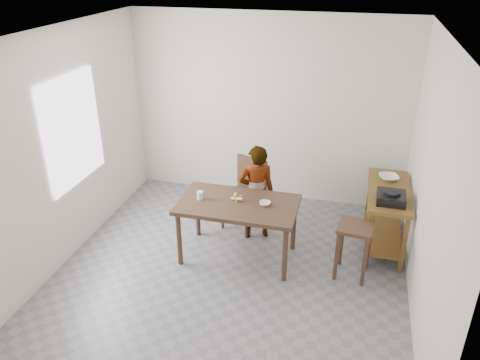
% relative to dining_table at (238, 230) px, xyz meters
% --- Properties ---
extents(floor, '(4.00, 4.00, 0.04)m').
position_rel_dining_table_xyz_m(floor, '(0.00, -0.30, -0.40)').
color(floor, slate).
rests_on(floor, ground).
extents(ceiling, '(4.00, 4.00, 0.04)m').
position_rel_dining_table_xyz_m(ceiling, '(0.00, -0.30, 2.35)').
color(ceiling, white).
rests_on(ceiling, wall_back).
extents(wall_back, '(4.00, 0.04, 2.70)m').
position_rel_dining_table_xyz_m(wall_back, '(0.00, 1.72, 0.98)').
color(wall_back, silver).
rests_on(wall_back, ground).
extents(wall_front, '(4.00, 0.04, 2.70)m').
position_rel_dining_table_xyz_m(wall_front, '(0.00, -2.32, 0.98)').
color(wall_front, silver).
rests_on(wall_front, ground).
extents(wall_left, '(0.04, 4.00, 2.70)m').
position_rel_dining_table_xyz_m(wall_left, '(-2.02, -0.30, 0.98)').
color(wall_left, silver).
rests_on(wall_left, ground).
extents(wall_right, '(0.04, 4.00, 2.70)m').
position_rel_dining_table_xyz_m(wall_right, '(2.02, -0.30, 0.98)').
color(wall_right, silver).
rests_on(wall_right, ground).
extents(window_pane, '(0.02, 1.10, 1.30)m').
position_rel_dining_table_xyz_m(window_pane, '(-1.97, -0.10, 1.12)').
color(window_pane, silver).
rests_on(window_pane, wall_left).
extents(dining_table, '(1.40, 0.80, 0.75)m').
position_rel_dining_table_xyz_m(dining_table, '(0.00, 0.00, 0.00)').
color(dining_table, '#432B1D').
rests_on(dining_table, floor).
extents(prep_counter, '(0.50, 1.20, 0.80)m').
position_rel_dining_table_xyz_m(prep_counter, '(1.72, 0.70, 0.03)').
color(prep_counter, brown).
rests_on(prep_counter, floor).
extents(child, '(0.55, 0.47, 1.28)m').
position_rel_dining_table_xyz_m(child, '(0.11, 0.51, 0.27)').
color(child, silver).
rests_on(child, floor).
extents(dining_chair, '(0.60, 0.60, 0.95)m').
position_rel_dining_table_xyz_m(dining_chair, '(-0.11, 0.68, 0.10)').
color(dining_chair, '#432B1D').
rests_on(dining_chair, floor).
extents(stool, '(0.42, 0.42, 0.67)m').
position_rel_dining_table_xyz_m(stool, '(1.36, -0.03, -0.04)').
color(stool, '#432B1D').
rests_on(stool, floor).
extents(glass_tumbler, '(0.08, 0.08, 0.10)m').
position_rel_dining_table_xyz_m(glass_tumbler, '(-0.46, -0.02, 0.42)').
color(glass_tumbler, white).
rests_on(glass_tumbler, dining_table).
extents(small_bowl, '(0.16, 0.16, 0.04)m').
position_rel_dining_table_xyz_m(small_bowl, '(0.32, 0.03, 0.40)').
color(small_bowl, white).
rests_on(small_bowl, dining_table).
extents(banana, '(0.17, 0.12, 0.06)m').
position_rel_dining_table_xyz_m(banana, '(-0.03, 0.05, 0.40)').
color(banana, '#FFD15D').
rests_on(banana, dining_table).
extents(serving_bowl, '(0.30, 0.30, 0.06)m').
position_rel_dining_table_xyz_m(serving_bowl, '(1.71, 0.97, 0.45)').
color(serving_bowl, white).
rests_on(serving_bowl, prep_counter).
extents(gas_burner, '(0.33, 0.33, 0.11)m').
position_rel_dining_table_xyz_m(gas_burner, '(1.72, 0.38, 0.48)').
color(gas_burner, black).
rests_on(gas_burner, prep_counter).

